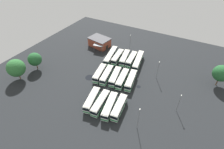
# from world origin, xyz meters

# --- Properties ---
(ground_plane) EXTENTS (109.30, 109.30, 0.00)m
(ground_plane) POSITION_xyz_m (0.00, 0.00, 0.00)
(ground_plane) COLOR black
(bus_row0_slot0) EXTENTS (14.92, 5.18, 3.53)m
(bus_row0_slot0) POSITION_xyz_m (-13.82, -9.53, 1.87)
(bus_row0_slot0) COLOR silver
(bus_row0_slot0) RESTS_ON ground_plane
(bus_row0_slot1) EXTENTS (11.59, 3.78, 3.53)m
(bus_row0_slot1) POSITION_xyz_m (-14.31, -6.00, 1.87)
(bus_row0_slot1) COLOR silver
(bus_row0_slot1) RESTS_ON ground_plane
(bus_row0_slot2) EXTENTS (11.72, 4.73, 3.53)m
(bus_row0_slot2) POSITION_xyz_m (-15.38, -2.59, 1.87)
(bus_row0_slot2) COLOR silver
(bus_row0_slot2) RESTS_ON ground_plane
(bus_row0_slot3) EXTENTS (11.34, 3.68, 3.53)m
(bus_row0_slot3) POSITION_xyz_m (-15.75, 0.87, 1.87)
(bus_row0_slot3) COLOR silver
(bus_row0_slot3) RESTS_ON ground_plane
(bus_row0_slot4) EXTENTS (14.92, 5.06, 3.53)m
(bus_row0_slot4) POSITION_xyz_m (-16.20, 4.19, 1.87)
(bus_row0_slot4) COLOR silver
(bus_row0_slot4) RESTS_ON ground_plane
(bus_row1_slot0) EXTENTS (11.08, 4.61, 3.53)m
(bus_row1_slot0) POSITION_xyz_m (0.91, -6.92, 1.87)
(bus_row1_slot0) COLOR silver
(bus_row1_slot0) RESTS_ON ground_plane
(bus_row1_slot1) EXTENTS (11.52, 4.59, 3.53)m
(bus_row1_slot1) POSITION_xyz_m (0.43, -3.60, 1.87)
(bus_row1_slot1) COLOR silver
(bus_row1_slot1) RESTS_ON ground_plane
(bus_row1_slot2) EXTENTS (11.22, 4.76, 3.53)m
(bus_row1_slot2) POSITION_xyz_m (-0.33, 0.09, 1.87)
(bus_row1_slot2) COLOR silver
(bus_row1_slot2) RESTS_ON ground_plane
(bus_row1_slot3) EXTENTS (11.54, 4.17, 3.53)m
(bus_row1_slot3) POSITION_xyz_m (-0.51, 3.46, 1.87)
(bus_row1_slot3) COLOR silver
(bus_row1_slot3) RESTS_ON ground_plane
(bus_row1_slot4) EXTENTS (11.66, 4.48, 3.53)m
(bus_row1_slot4) POSITION_xyz_m (-1.44, 6.96, 1.87)
(bus_row1_slot4) COLOR silver
(bus_row1_slot4) RESTS_ON ground_plane
(bus_row2_slot1) EXTENTS (11.17, 4.84, 3.53)m
(bus_row2_slot1) POSITION_xyz_m (15.47, -1.13, 1.87)
(bus_row2_slot1) COLOR silver
(bus_row2_slot1) RESTS_ON ground_plane
(bus_row2_slot2) EXTENTS (11.45, 3.78, 3.53)m
(bus_row2_slot2) POSITION_xyz_m (15.29, 2.47, 1.87)
(bus_row2_slot2) COLOR silver
(bus_row2_slot2) RESTS_ON ground_plane
(bus_row2_slot3) EXTENTS (11.77, 4.76, 3.53)m
(bus_row2_slot3) POSITION_xyz_m (14.92, 6.09, 1.87)
(bus_row2_slot3) COLOR silver
(bus_row2_slot3) RESTS_ON ground_plane
(bus_row2_slot4) EXTENTS (11.00, 3.89, 3.53)m
(bus_row2_slot4) POSITION_xyz_m (13.86, 9.29, 1.87)
(bus_row2_slot4) COLOR silver
(bus_row2_slot4) RESTS_ON ground_plane
(depot_building) EXTENTS (9.69, 12.46, 4.96)m
(depot_building) POSITION_xyz_m (-22.03, -21.35, 2.50)
(depot_building) COLOR #99422D
(depot_building) RESTS_ON ground_plane
(maintenance_shelter) EXTENTS (10.75, 6.77, 3.81)m
(maintenance_shelter) POSITION_xyz_m (-20.79, -19.53, 3.61)
(maintenance_shelter) COLOR slate
(maintenance_shelter) RESTS_ON ground_plane
(lamp_post_near_entrance) EXTENTS (0.56, 0.28, 7.82)m
(lamp_post_near_entrance) POSITION_xyz_m (3.87, 27.21, 4.32)
(lamp_post_near_entrance) COLOR slate
(lamp_post_near_entrance) RESTS_ON ground_plane
(lamp_post_by_building) EXTENTS (0.56, 0.28, 9.39)m
(lamp_post_by_building) POSITION_xyz_m (17.31, 17.65, 5.12)
(lamp_post_by_building) COLOR slate
(lamp_post_by_building) RESTS_ON ground_plane
(lamp_post_mid_lot) EXTENTS (0.56, 0.28, 8.63)m
(lamp_post_mid_lot) POSITION_xyz_m (-10.18, 15.32, 4.73)
(lamp_post_mid_lot) COLOR slate
(lamp_post_mid_lot) RESTS_ON ground_plane
(lamp_post_far_corner) EXTENTS (0.56, 0.28, 7.92)m
(lamp_post_far_corner) POSITION_xyz_m (-28.09, -5.57, 4.37)
(lamp_post_far_corner) COLOR slate
(lamp_post_far_corner) RESTS_ON ground_plane
(tree_north_edge) EXTENTS (6.72, 6.72, 9.51)m
(tree_north_edge) POSITION_xyz_m (-18.10, 38.60, 6.14)
(tree_north_edge) COLOR brown
(tree_north_edge) RESTS_ON ground_plane
(tree_east_edge) EXTENTS (6.05, 6.05, 8.31)m
(tree_east_edge) POSITION_xyz_m (10.05, -35.58, 5.27)
(tree_east_edge) COLOR brown
(tree_east_edge) RESTS_ON ground_plane
(tree_northwest) EXTENTS (7.50, 7.50, 9.56)m
(tree_northwest) POSITION_xyz_m (18.89, -36.61, 5.80)
(tree_northwest) COLOR brown
(tree_northwest) RESTS_ON ground_plane
(puddle_between_rows) EXTENTS (2.51, 2.51, 0.01)m
(puddle_between_rows) POSITION_xyz_m (7.17, 8.09, 0.00)
(puddle_between_rows) COLOR black
(puddle_between_rows) RESTS_ON ground_plane
(puddle_front_lane) EXTENTS (1.78, 1.78, 0.01)m
(puddle_front_lane) POSITION_xyz_m (-1.24, 10.65, 0.00)
(puddle_front_lane) COLOR black
(puddle_front_lane) RESTS_ON ground_plane
(puddle_near_shelter) EXTENTS (1.51, 1.51, 0.01)m
(puddle_near_shelter) POSITION_xyz_m (15.48, -3.82, 0.00)
(puddle_near_shelter) COLOR black
(puddle_near_shelter) RESTS_ON ground_plane
(puddle_back_corner) EXTENTS (3.86, 3.86, 0.01)m
(puddle_back_corner) POSITION_xyz_m (3.65, -10.55, 0.00)
(puddle_back_corner) COLOR black
(puddle_back_corner) RESTS_ON ground_plane
(puddle_centre_drain) EXTENTS (1.66, 1.66, 0.01)m
(puddle_centre_drain) POSITION_xyz_m (13.14, -3.96, 0.00)
(puddle_centre_drain) COLOR black
(puddle_centre_drain) RESTS_ON ground_plane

